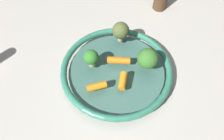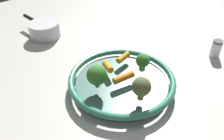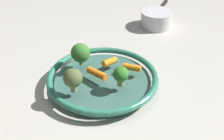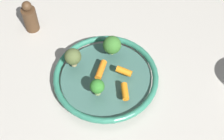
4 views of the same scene
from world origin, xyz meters
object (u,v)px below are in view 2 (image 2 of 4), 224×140
Objects in this scene: broccoli_floret_small at (97,75)px; baby_carrot_near_rim at (124,77)px; broccoli_floret_mid at (141,87)px; saucepan at (43,30)px; baby_carrot_center at (108,67)px; serving_bowl at (122,81)px; broccoli_floret_edge at (143,61)px; salt_shaker at (216,49)px; baby_carrot_right at (123,57)px.

baby_carrot_near_rim is at bearing 156.78° from broccoli_floret_small.
broccoli_floret_mid is 0.57m from saucepan.
broccoli_floret_small is (0.08, 0.04, 0.03)m from baby_carrot_center.
baby_carrot_near_rim is at bearing -105.34° from broccoli_floret_mid.
baby_carrot_center is at bearing -92.65° from baby_carrot_near_rim.
serving_bowl is 4.66× the size of broccoli_floret_small.
broccoli_floret_edge is (-0.08, 0.08, 0.02)m from baby_carrot_center.
broccoli_floret_mid is at bearing 80.30° from baby_carrot_center.
serving_bowl is 5.00× the size of salt_shaker.
broccoli_floret_small is 0.13m from broccoli_floret_mid.
salt_shaker is at bearing 162.55° from broccoli_floret_edge.
baby_carrot_center is 0.70× the size of broccoli_floret_small.
serving_bowl is 6.69× the size of baby_carrot_center.
broccoli_floret_edge is 0.85× the size of broccoli_floret_mid.
baby_carrot_near_rim is 0.32× the size of saucepan.
baby_carrot_near_rim is 0.10m from broccoli_floret_mid.
baby_carrot_near_rim is 0.08m from broccoli_floret_edge.
broccoli_floret_mid is (0.03, 0.10, 0.06)m from serving_bowl.
baby_carrot_center is 0.84× the size of broccoli_floret_edge.
serving_bowl is 4.79× the size of broccoli_floret_mid.
baby_carrot_right is 0.07m from baby_carrot_center.
baby_carrot_right is 0.81× the size of baby_carrot_near_rim.
salt_shaker is 0.70m from saucepan.
baby_carrot_right is 0.19m from broccoli_floret_mid.
serving_bowl is 0.04m from baby_carrot_near_rim.
baby_carrot_right is 0.11m from baby_carrot_near_rim.
baby_carrot_right is 0.79× the size of broccoli_floret_mid.
baby_carrot_right is 0.09m from broccoli_floret_edge.
salt_shaker is at bearing 177.67° from broccoli_floret_mid.
saucepan is (-0.03, -0.56, -0.05)m from broccoli_floret_mid.
broccoli_floret_small reaches higher than broccoli_floret_mid.
saucepan is at bearing -92.89° from broccoli_floret_mid.
baby_carrot_near_rim is at bearing 59.28° from serving_bowl.
baby_carrot_right is at bearing -88.66° from broccoli_floret_edge.
baby_carrot_right is 0.41m from saucepan.
baby_carrot_near_rim is at bearing 87.35° from baby_carrot_center.
saucepan is at bearing -89.42° from serving_bowl.
baby_carrot_center is at bearing -24.43° from salt_shaker.
baby_carrot_near_rim is 1.14× the size of broccoli_floret_edge.
baby_carrot_near_rim is 0.97× the size of broccoli_floret_mid.
baby_carrot_center is at bearing 2.76° from baby_carrot_right.
baby_carrot_near_rim reaches higher than baby_carrot_right.
broccoli_floret_small is (0.09, -0.02, 0.06)m from serving_bowl.
serving_bowl is 0.11m from broccoli_floret_small.
baby_carrot_center is (0.01, -0.06, 0.03)m from serving_bowl.
broccoli_floret_small is at bearing -13.88° from broccoli_floret_edge.
broccoli_floret_mid reaches higher than baby_carrot_near_rim.
baby_carrot_center is at bearing 89.83° from saucepan.
salt_shaker is (-0.42, 0.02, -0.05)m from broccoli_floret_mid.
broccoli_floret_mid is at bearing 113.40° from broccoli_floret_small.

